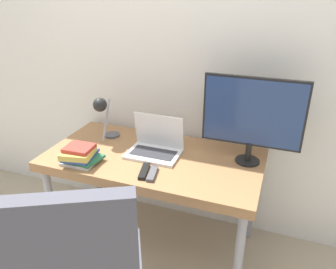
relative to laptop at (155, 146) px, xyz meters
The scene contains 9 objects.
wall_back 0.67m from the laptop, 89.51° to the left, with size 8.00×0.05×2.60m.
desk 0.12m from the laptop, 84.76° to the right, with size 1.35×0.69×0.70m.
laptop is the anchor object (origin of this frame).
monitor 0.63m from the laptop, ahead, with size 0.58×0.15×0.53m.
desk_lamp 0.42m from the laptop, behind, with size 0.10×0.22×0.32m.
book_stack 0.46m from the laptop, 144.62° to the right, with size 0.24×0.22×0.11m.
tv_remote 0.27m from the laptop, 70.57° to the right, with size 0.07×0.16×0.02m.
media_remote 0.25m from the laptop, 82.00° to the right, with size 0.08×0.17×0.02m.
game_controller 0.42m from the laptop, 148.02° to the right, with size 0.15×0.11×0.04m.
Camera 1 is at (0.72, -1.33, 1.69)m, focal length 35.00 mm.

